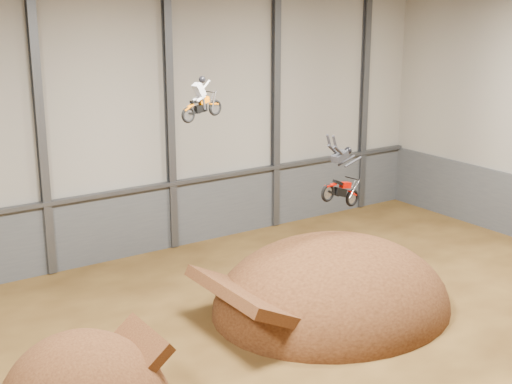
% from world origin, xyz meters
% --- Properties ---
extents(back_wall, '(40.00, 0.10, 14.00)m').
position_xyz_m(back_wall, '(0.00, 15.00, 7.00)').
color(back_wall, '#A49F91').
rests_on(back_wall, ground).
extents(lower_band_back, '(39.80, 0.18, 3.50)m').
position_xyz_m(lower_band_back, '(0.00, 14.90, 1.75)').
color(lower_band_back, '#4F5256').
rests_on(lower_band_back, ground).
extents(steel_rail, '(39.80, 0.35, 0.20)m').
position_xyz_m(steel_rail, '(0.00, 14.75, 3.55)').
color(steel_rail, '#47494F').
rests_on(steel_rail, lower_band_back).
extents(steel_column_2, '(0.40, 0.36, 13.90)m').
position_xyz_m(steel_column_2, '(-3.33, 14.80, 7.00)').
color(steel_column_2, '#47494F').
rests_on(steel_column_2, ground).
extents(steel_column_3, '(0.40, 0.36, 13.90)m').
position_xyz_m(steel_column_3, '(3.33, 14.80, 7.00)').
color(steel_column_3, '#47494F').
rests_on(steel_column_3, ground).
extents(steel_column_4, '(0.40, 0.36, 13.90)m').
position_xyz_m(steel_column_4, '(10.00, 14.80, 7.00)').
color(steel_column_4, '#47494F').
rests_on(steel_column_4, ground).
extents(steel_column_5, '(0.40, 0.36, 13.90)m').
position_xyz_m(steel_column_5, '(16.67, 14.80, 7.00)').
color(steel_column_5, '#47494F').
rests_on(steel_column_5, ground).
extents(landing_ramp, '(10.71, 9.47, 6.18)m').
position_xyz_m(landing_ramp, '(5.38, 4.11, 0.00)').
color(landing_ramp, '#3A1D0E').
rests_on(landing_ramp, ground).
extents(fmx_rider_a, '(2.18, 1.10, 1.91)m').
position_xyz_m(fmx_rider_a, '(0.02, 5.64, 9.42)').
color(fmx_rider_a, '#D96300').
extents(fmx_rider_b, '(3.98, 1.46, 3.60)m').
position_xyz_m(fmx_rider_b, '(5.91, 4.52, 5.87)').
color(fmx_rider_b, '#B80900').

